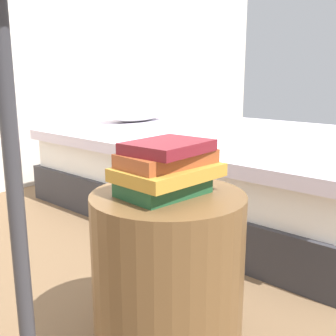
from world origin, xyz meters
name	(u,v)px	position (x,y,z in m)	size (l,w,h in m)	color
bed	(223,167)	(1.28, 0.70, 0.23)	(1.56, 2.02, 0.62)	#2D2D33
side_table	(168,273)	(0.00, 0.00, 0.24)	(0.44, 0.44, 0.48)	brown
book_forest	(163,187)	(-0.01, 0.01, 0.50)	(0.23, 0.16, 0.04)	#1E512D
book_ochre	(167,172)	(0.00, 0.00, 0.54)	(0.28, 0.19, 0.04)	#B7842D
book_rust	(167,158)	(0.01, 0.01, 0.58)	(0.26, 0.15, 0.04)	#994723
book_maroon	(167,147)	(0.00, 0.00, 0.61)	(0.22, 0.17, 0.03)	maroon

